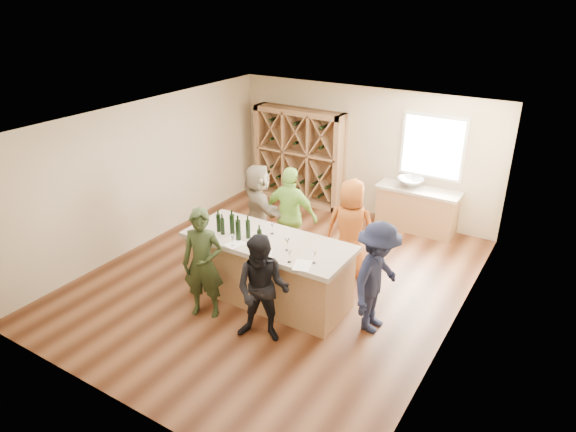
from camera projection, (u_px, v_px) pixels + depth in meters
The scene contains 36 objects.
floor at pixel (277, 280), 9.07m from camera, with size 6.00×7.00×0.10m, color brown.
ceiling at pixel (276, 119), 7.88m from camera, with size 6.00×7.00×0.10m, color white.
wall_back at pixel (365, 151), 11.22m from camera, with size 6.00×0.10×2.80m, color #C9B692.
wall_front at pixel (104, 312), 5.73m from camera, with size 6.00×0.10×2.80m, color #C9B692.
wall_left at pixel (145, 173), 9.94m from camera, with size 0.10×7.00×2.80m, color #C9B692.
wall_right at pixel (463, 251), 7.01m from camera, with size 0.10×7.00×2.80m, color #C9B692.
window_frame at pixel (433, 147), 10.30m from camera, with size 1.30×0.06×1.30m, color white.
window_pane at pixel (432, 147), 10.27m from camera, with size 1.18×0.01×1.18m, color white.
wine_rack at pixel (299, 156), 11.85m from camera, with size 2.20×0.45×2.20m, color #9C724A.
back_counter_base at pixel (417, 210), 10.68m from camera, with size 1.60×0.58×0.86m, color #9C724A.
back_counter_top at pixel (419, 190), 10.49m from camera, with size 1.70×0.62×0.06m, color #B5A894.
sink at pixel (410, 182), 10.54m from camera, with size 0.54×0.54×0.19m, color silver.
faucet at pixel (413, 177), 10.65m from camera, with size 0.02×0.02×0.30m, color silver.
tasting_counter_base at pixel (269, 271), 8.29m from camera, with size 2.60×1.00×1.00m, color #9C724A.
tasting_counter_top at pixel (268, 242), 8.06m from camera, with size 2.72×1.12×0.08m, color #B5A894.
wine_bottle_a at pixel (219, 223), 8.25m from camera, with size 0.07×0.07×0.30m, color black.
wine_bottle_b at pixel (223, 226), 8.16m from camera, with size 0.07×0.07×0.27m, color black.
wine_bottle_c at pixel (232, 224), 8.17m from camera, with size 0.08×0.08×0.33m, color black.
wine_bottle_d at pixel (238, 230), 7.97m from camera, with size 0.08×0.08×0.33m, color black.
wine_bottle_e at pixel (248, 229), 8.04m from camera, with size 0.07×0.07×0.30m, color black.
wine_glass_a at pixel (232, 241), 7.80m from camera, with size 0.07×0.07×0.19m, color white.
wine_glass_b at pixel (262, 248), 7.59m from camera, with size 0.07×0.07×0.18m, color white.
wine_glass_c at pixel (289, 257), 7.35m from camera, with size 0.07×0.07×0.18m, color white.
wine_glass_d at pixel (287, 245), 7.68m from camera, with size 0.07×0.07×0.19m, color white.
wine_glass_e at pixel (314, 257), 7.33m from camera, with size 0.07×0.07×0.18m, color white.
tasting_menu_a at pixel (235, 244), 7.90m from camera, with size 0.21×0.29×0.00m, color white.
tasting_menu_b at pixel (263, 254), 7.61m from camera, with size 0.23×0.32×0.00m, color white.
tasting_menu_c at pixel (302, 265), 7.30m from camera, with size 0.24×0.33×0.00m, color white.
person_near_left at pixel (203, 264), 7.73m from camera, with size 0.65×0.47×1.77m, color #263319.
person_near_right at pixel (263, 290), 7.19m from camera, with size 0.80×0.44×1.65m, color black.
person_server at pixel (377, 278), 7.40m from camera, with size 1.12×0.52×1.74m, color #191E38.
person_far_mid at pixel (291, 215), 9.29m from camera, with size 1.07×0.55×1.82m, color #8CC64C.
person_far_right at pixel (350, 229), 8.83m from camera, with size 0.87×0.57×1.78m, color #994C19.
person_far_left at pixel (258, 207), 9.81m from camera, with size 1.57×0.57×1.70m, color gray.
wine_bottle_f at pixel (260, 239), 7.73m from camera, with size 0.07×0.07×0.30m, color black.
wine_glass_f at pixel (272, 229), 8.19m from camera, with size 0.07×0.07×0.18m, color white.
Camera 1 is at (4.26, -6.53, 4.74)m, focal length 32.00 mm.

